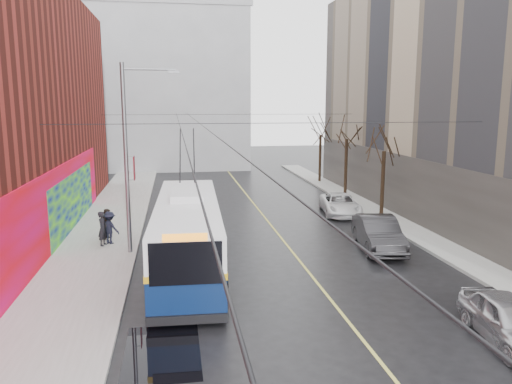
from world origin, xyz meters
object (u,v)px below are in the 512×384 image
at_px(trolleybus, 188,233).
at_px(pedestrian_a, 103,229).
at_px(parked_car_b, 378,233).
at_px(streetlight_pole, 129,154).
at_px(following_car, 189,207).
at_px(pedestrian_b, 108,224).
at_px(parked_car_a, 509,320).
at_px(parked_car_c, 340,204).
at_px(tree_near, 385,139).
at_px(tree_far, 321,126).
at_px(tree_mid, 347,129).
at_px(pedestrian_c, 110,228).

height_order(trolleybus, pedestrian_a, trolleybus).
bearing_deg(parked_car_b, trolleybus, -162.03).
bearing_deg(streetlight_pole, following_car, 69.23).
height_order(trolleybus, pedestrian_b, trolleybus).
bearing_deg(pedestrian_a, parked_car_a, -115.35).
bearing_deg(following_car, parked_car_c, 5.96).
relative_size(tree_near, tree_far, 0.97).
distance_m(streetlight_pole, tree_mid, 19.96).
bearing_deg(pedestrian_c, tree_near, -132.09).
relative_size(parked_car_a, pedestrian_a, 2.41).
bearing_deg(pedestrian_c, tree_mid, -112.25).
bearing_deg(pedestrian_a, parked_car_b, -83.05).
bearing_deg(following_car, tree_mid, 33.50).
relative_size(tree_far, parked_car_b, 1.32).
xyz_separation_m(tree_mid, trolleybus, (-12.60, -15.48, -3.62)).
relative_size(parked_car_a, pedestrian_b, 2.61).
bearing_deg(following_car, pedestrian_c, -115.36).
height_order(parked_car_b, following_car, parked_car_b).
height_order(tree_mid, pedestrian_a, tree_mid).
distance_m(parked_car_a, parked_car_c, 17.95).
distance_m(trolleybus, parked_car_b, 9.54).
bearing_deg(tree_near, following_car, 172.59).
xyz_separation_m(tree_far, parked_car_b, (-3.20, -21.04, -4.32)).
height_order(pedestrian_a, pedestrian_c, pedestrian_a).
bearing_deg(pedestrian_a, tree_mid, -38.11).
height_order(trolleybus, parked_car_b, trolleybus).
bearing_deg(pedestrian_b, trolleybus, -130.32).
xyz_separation_m(following_car, pedestrian_a, (-4.46, -6.22, 0.31)).
relative_size(streetlight_pole, tree_near, 1.41).
bearing_deg(tree_mid, streetlight_pole, -139.35).
bearing_deg(following_car, tree_far, 55.05).
height_order(streetlight_pole, tree_mid, streetlight_pole).
height_order(trolleybus, parked_car_a, trolleybus).
bearing_deg(trolleybus, parked_car_b, 10.80).
xyz_separation_m(tree_mid, parked_car_c, (-2.47, -6.05, -4.58)).
height_order(tree_mid, pedestrian_c, tree_mid).
bearing_deg(pedestrian_c, pedestrian_b, -44.59).
relative_size(trolleybus, pedestrian_b, 7.78).
bearing_deg(parked_car_c, parked_car_b, -86.99).
bearing_deg(parked_car_b, tree_far, 90.58).
xyz_separation_m(trolleybus, parked_car_c, (10.13, 9.44, -0.96)).
height_order(streetlight_pole, trolleybus, streetlight_pole).
xyz_separation_m(following_car, pedestrian_b, (-4.38, -4.93, 0.24)).
bearing_deg(parked_car_a, pedestrian_b, 140.71).
xyz_separation_m(tree_near, parked_car_c, (-2.47, 0.95, -4.31)).
bearing_deg(parked_car_b, streetlight_pole, -175.74).
bearing_deg(parked_car_a, parked_car_b, 96.15).
bearing_deg(tree_far, parked_car_b, -98.65).
bearing_deg(parked_car_c, following_car, -175.52).
xyz_separation_m(trolleybus, pedestrian_a, (-4.12, 3.86, -0.61)).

